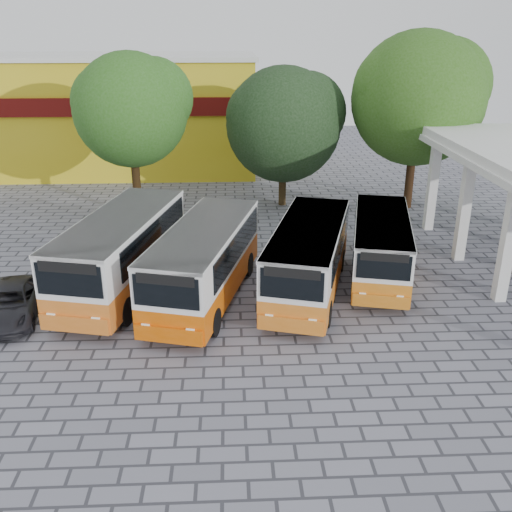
{
  "coord_description": "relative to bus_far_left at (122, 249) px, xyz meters",
  "views": [
    {
      "loc": [
        -2.82,
        -18.21,
        10.17
      ],
      "look_at": [
        -1.8,
        3.25,
        1.5
      ],
      "focal_mm": 40.0,
      "sensor_mm": 36.0,
      "label": 1
    }
  ],
  "objects": [
    {
      "name": "ground",
      "position": [
        7.23,
        -3.48,
        -1.82
      ],
      "size": [
        90.0,
        90.0,
        0.0
      ],
      "primitive_type": "plane",
      "color": "slate",
      "rests_on": "ground"
    },
    {
      "name": "tree_right",
      "position": [
        15.23,
        11.07,
        4.8
      ],
      "size": [
        7.89,
        7.51,
        10.14
      ],
      "color": "black",
      "rests_on": "ground"
    },
    {
      "name": "bus_centre_left",
      "position": [
        3.36,
        -1.06,
        -0.09
      ],
      "size": [
        4.57,
        8.8,
        3.0
      ],
      "rotation": [
        0.0,
        0.0,
        -0.26
      ],
      "color": "#CF5001",
      "rests_on": "ground"
    },
    {
      "name": "bus_far_right",
      "position": [
        10.83,
        0.8,
        -0.29
      ],
      "size": [
        3.85,
        7.76,
        2.66
      ],
      "rotation": [
        0.0,
        0.0,
        -0.23
      ],
      "color": "orange",
      "rests_on": "ground"
    },
    {
      "name": "parked_car",
      "position": [
        -3.84,
        -2.27,
        -1.21
      ],
      "size": [
        2.59,
        4.63,
        1.22
      ],
      "primitive_type": "imported",
      "rotation": [
        0.0,
        0.0,
        0.13
      ],
      "color": "black",
      "rests_on": "ground"
    },
    {
      "name": "shophouse_block",
      "position": [
        -3.77,
        22.51,
        2.34
      ],
      "size": [
        20.4,
        10.4,
        8.3
      ],
      "color": "gold",
      "rests_on": "ground"
    },
    {
      "name": "tree_left",
      "position": [
        -0.75,
        9.87,
        4.39
      ],
      "size": [
        6.42,
        6.11,
        9.07
      ],
      "color": "#32210E",
      "rests_on": "ground"
    },
    {
      "name": "bus_centre_right",
      "position": [
        7.52,
        -0.68,
        -0.14
      ],
      "size": [
        4.55,
        8.54,
        2.91
      ],
      "rotation": [
        0.0,
        0.0,
        -0.28
      ],
      "color": "orange",
      "rests_on": "ground"
    },
    {
      "name": "tree_middle",
      "position": [
        7.69,
        11.93,
        3.25
      ],
      "size": [
        7.04,
        6.7,
        8.21
      ],
      "color": "#3D2D17",
      "rests_on": "ground"
    },
    {
      "name": "bus_far_left",
      "position": [
        0.0,
        0.0,
        0.0
      ],
      "size": [
        4.53,
        9.19,
        3.15
      ],
      "rotation": [
        0.0,
        0.0,
        -0.22
      ],
      "color": "orange",
      "rests_on": "ground"
    }
  ]
}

